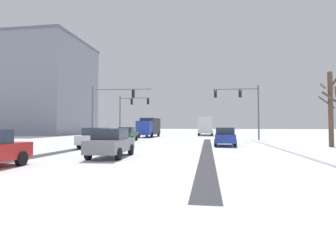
{
  "coord_description": "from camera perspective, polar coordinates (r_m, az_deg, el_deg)",
  "views": [
    {
      "loc": [
        3.89,
        -7.26,
        1.76
      ],
      "look_at": [
        0.0,
        18.53,
        2.8
      ],
      "focal_mm": 28.16,
      "sensor_mm": 36.0,
      "label": 1
    }
  ],
  "objects": [
    {
      "name": "ground_plane",
      "position": [
        8.42,
        -19.76,
        -14.21
      ],
      "size": [
        300.0,
        300.0,
        0.0
      ],
      "primitive_type": "plane",
      "color": "silver"
    },
    {
      "name": "wheel_track_left_lane",
      "position": [
        20.57,
        8.44,
        -7.16
      ],
      "size": [
        0.78,
        29.12,
        0.01
      ],
      "primitive_type": "cube",
      "color": "#38383D",
      "rests_on": "ground"
    },
    {
      "name": "wheel_track_right_lane",
      "position": [
        22.79,
        -17.06,
        -6.6
      ],
      "size": [
        1.09,
        29.12,
        0.01
      ],
      "primitive_type": "cube",
      "color": "#38383D",
      "rests_on": "ground"
    },
    {
      "name": "sidewalk_kerb_right",
      "position": [
        20.57,
        29.42,
        -6.73
      ],
      "size": [
        4.0,
        29.12,
        0.12
      ],
      "primitive_type": "cube",
      "color": "white",
      "rests_on": "ground"
    },
    {
      "name": "traffic_signal_far_left",
      "position": [
        41.54,
        -8.22,
        1.65
      ],
      "size": [
        4.89,
        0.51,
        6.5
      ],
      "color": "#56565B",
      "rests_on": "ground"
    },
    {
      "name": "traffic_signal_near_left",
      "position": [
        32.13,
        -12.65,
        2.66
      ],
      "size": [
        7.18,
        0.58,
        6.5
      ],
      "color": "#56565B",
      "rests_on": "ground"
    },
    {
      "name": "traffic_signal_near_right",
      "position": [
        32.01,
        15.85,
        2.91
      ],
      "size": [
        5.28,
        0.6,
        6.5
      ],
      "color": "#56565B",
      "rests_on": "ground"
    },
    {
      "name": "car_dark_green_lead",
      "position": [
        31.16,
        -8.82,
        -3.99
      ],
      "size": [
        2.0,
        4.18,
        1.62
      ],
      "color": "#194C2D",
      "rests_on": "ground"
    },
    {
      "name": "car_blue_second",
      "position": [
        23.91,
        12.24,
        -4.49
      ],
      "size": [
        1.97,
        4.17,
        1.62
      ],
      "color": "#233899",
      "rests_on": "ground"
    },
    {
      "name": "car_white_third",
      "position": [
        22.31,
        -15.14,
        -4.63
      ],
      "size": [
        1.98,
        4.17,
        1.62
      ],
      "color": "silver",
      "rests_on": "ground"
    },
    {
      "name": "car_grey_fourth",
      "position": [
        15.26,
        -12.21,
        -5.78
      ],
      "size": [
        1.96,
        4.17,
        1.62
      ],
      "color": "slate",
      "rests_on": "ground"
    },
    {
      "name": "bus_oncoming",
      "position": [
        51.49,
        8.12,
        -2.0
      ],
      "size": [
        2.7,
        11.01,
        3.38
      ],
      "color": "silver",
      "rests_on": "ground"
    },
    {
      "name": "box_truck_delivery",
      "position": [
        42.32,
        -4.11,
        -2.45
      ],
      "size": [
        2.48,
        7.47,
        3.02
      ],
      "color": "#233899",
      "rests_on": "ground"
    },
    {
      "name": "bare_tree_sidewalk_mid",
      "position": [
        26.0,
        31.75,
        1.83
      ],
      "size": [
        1.91,
        1.89,
        6.57
      ],
      "color": "brown",
      "rests_on": "ground"
    },
    {
      "name": "office_building_far_left_block",
      "position": [
        63.48,
        -26.6,
        5.35
      ],
      "size": [
        20.76,
        17.79,
        19.83
      ],
      "color": "gray",
      "rests_on": "ground"
    }
  ]
}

